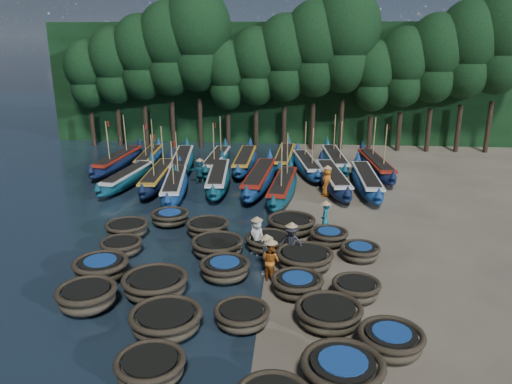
# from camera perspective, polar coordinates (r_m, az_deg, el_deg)

# --- Properties ---
(ground) EXTENTS (120.00, 120.00, 0.00)m
(ground) POSITION_cam_1_polar(r_m,az_deg,el_deg) (22.26, 1.47, -6.19)
(ground) COLOR gray
(ground) RESTS_ON ground
(foliage_wall) EXTENTS (40.00, 3.00, 10.00)m
(foliage_wall) POSITION_cam_1_polar(r_m,az_deg,el_deg) (44.05, 3.29, 12.31)
(foliage_wall) COLOR black
(foliage_wall) RESTS_ON ground
(coracle_2) EXTENTS (2.27, 2.27, 0.70)m
(coracle_2) POSITION_cam_1_polar(r_m,az_deg,el_deg) (14.49, -11.97, -19.01)
(coracle_2) COLOR brown
(coracle_2) RESTS_ON ground
(coracle_4) EXTENTS (2.52, 2.52, 0.83)m
(coracle_4) POSITION_cam_1_polar(r_m,az_deg,el_deg) (14.13, 9.85, -19.54)
(coracle_4) COLOR brown
(coracle_4) RESTS_ON ground
(coracle_5) EXTENTS (2.23, 2.23, 0.84)m
(coracle_5) POSITION_cam_1_polar(r_m,az_deg,el_deg) (18.15, -18.76, -11.27)
(coracle_5) COLOR brown
(coracle_5) RESTS_ON ground
(coracle_6) EXTENTS (2.48, 2.48, 0.78)m
(coracle_6) POSITION_cam_1_polar(r_m,az_deg,el_deg) (16.27, -10.26, -14.27)
(coracle_6) COLOR brown
(coracle_6) RESTS_ON ground
(coracle_7) EXTENTS (1.81, 1.81, 0.68)m
(coracle_7) POSITION_cam_1_polar(r_m,az_deg,el_deg) (16.37, -1.63, -13.97)
(coracle_7) COLOR brown
(coracle_7) RESTS_ON ground
(coracle_8) EXTENTS (2.34, 2.34, 0.72)m
(coracle_8) POSITION_cam_1_polar(r_m,az_deg,el_deg) (16.58, 8.31, -13.63)
(coracle_8) COLOR brown
(coracle_8) RESTS_ON ground
(coracle_9) EXTENTS (2.08, 2.08, 0.73)m
(coracle_9) POSITION_cam_1_polar(r_m,az_deg,el_deg) (15.68, 15.17, -16.07)
(coracle_9) COLOR brown
(coracle_9) RESTS_ON ground
(coracle_10) EXTENTS (2.54, 2.54, 0.83)m
(coracle_10) POSITION_cam_1_polar(r_m,az_deg,el_deg) (20.04, -17.30, -8.31)
(coracle_10) COLOR brown
(coracle_10) RESTS_ON ground
(coracle_11) EXTENTS (2.87, 2.87, 0.82)m
(coracle_11) POSITION_cam_1_polar(r_m,az_deg,el_deg) (18.38, -11.46, -10.33)
(coracle_11) COLOR brown
(coracle_11) RESTS_ON ground
(coracle_12) EXTENTS (1.97, 1.97, 0.73)m
(coracle_12) POSITION_cam_1_polar(r_m,az_deg,el_deg) (19.26, -3.58, -8.76)
(coracle_12) COLOR brown
(coracle_12) RESTS_ON ground
(coracle_13) EXTENTS (2.30, 2.30, 0.72)m
(coracle_13) POSITION_cam_1_polar(r_m,az_deg,el_deg) (18.18, 4.75, -10.51)
(coracle_13) COLOR brown
(coracle_13) RESTS_ON ground
(coracle_14) EXTENTS (2.07, 2.07, 0.70)m
(coracle_14) POSITION_cam_1_polar(r_m,az_deg,el_deg) (18.22, 11.37, -10.82)
(coracle_14) COLOR brown
(coracle_14) RESTS_ON ground
(coracle_15) EXTENTS (1.78, 1.78, 0.66)m
(coracle_15) POSITION_cam_1_polar(r_m,az_deg,el_deg) (22.02, -15.14, -6.03)
(coracle_15) COLOR brown
(coracle_15) RESTS_ON ground
(coracle_16) EXTENTS (2.43, 2.43, 0.74)m
(coracle_16) POSITION_cam_1_polar(r_m,az_deg,el_deg) (21.24, -4.44, -6.20)
(coracle_16) COLOR brown
(coracle_16) RESTS_ON ground
(coracle_17) EXTENTS (2.09, 2.09, 0.67)m
(coracle_17) POSITION_cam_1_polar(r_m,az_deg,el_deg) (21.70, 1.41, -5.72)
(coracle_17) COLOR brown
(coracle_17) RESTS_ON ground
(coracle_18) EXTENTS (2.77, 2.77, 0.76)m
(coracle_18) POSITION_cam_1_polar(r_m,az_deg,el_deg) (20.13, 5.56, -7.59)
(coracle_18) COLOR brown
(coracle_18) RESTS_ON ground
(coracle_19) EXTENTS (1.73, 1.73, 0.64)m
(coracle_19) POSITION_cam_1_polar(r_m,az_deg,el_deg) (21.24, 11.80, -6.69)
(coracle_19) COLOR brown
(coracle_19) RESTS_ON ground
(coracle_20) EXTENTS (2.27, 2.27, 0.72)m
(coracle_20) POSITION_cam_1_polar(r_m,az_deg,el_deg) (23.80, -14.54, -4.09)
(coracle_20) COLOR brown
(coracle_20) RESTS_ON ground
(coracle_21) EXTENTS (2.20, 2.20, 0.68)m
(coracle_21) POSITION_cam_1_polar(r_m,az_deg,el_deg) (24.87, -9.81, -2.87)
(coracle_21) COLOR brown
(coracle_21) RESTS_ON ground
(coracle_22) EXTENTS (2.32, 2.32, 0.73)m
(coracle_22) POSITION_cam_1_polar(r_m,az_deg,el_deg) (23.27, -5.56, -4.08)
(coracle_22) COLOR brown
(coracle_22) RESTS_ON ground
(coracle_23) EXTENTS (2.46, 2.46, 0.78)m
(coracle_23) POSITION_cam_1_polar(r_m,az_deg,el_deg) (23.56, 4.04, -3.69)
(coracle_23) COLOR brown
(coracle_23) RESTS_ON ground
(coracle_24) EXTENTS (2.07, 2.07, 0.69)m
(coracle_24) POSITION_cam_1_polar(r_m,az_deg,el_deg) (22.43, 8.31, -5.07)
(coracle_24) COLOR brown
(coracle_24) RESTS_ON ground
(long_boat_1) EXTENTS (2.32, 7.59, 1.35)m
(long_boat_1) POSITION_cam_1_polar(r_m,az_deg,el_deg) (31.89, -14.45, 1.59)
(long_boat_1) COLOR #0E4451
(long_boat_1) RESTS_ON ground
(long_boat_2) EXTENTS (1.85, 8.29, 3.53)m
(long_boat_2) POSITION_cam_1_polar(r_m,az_deg,el_deg) (31.47, -11.12, 1.70)
(long_boat_2) COLOR #0F1737
(long_boat_2) RESTS_ON ground
(long_boat_3) EXTENTS (2.57, 8.14, 3.49)m
(long_boat_3) POSITION_cam_1_polar(r_m,az_deg,el_deg) (29.63, -9.28, 0.81)
(long_boat_3) COLOR navy
(long_boat_3) RESTS_ON ground
(long_boat_4) EXTENTS (2.16, 8.40, 1.48)m
(long_boat_4) POSITION_cam_1_polar(r_m,az_deg,el_deg) (30.68, -4.34, 1.59)
(long_boat_4) COLOR #0E4451
(long_boat_4) RESTS_ON ground
(long_boat_5) EXTENTS (2.33, 8.90, 1.57)m
(long_boat_5) POSITION_cam_1_polar(r_m,az_deg,el_deg) (30.39, 0.41, 1.55)
(long_boat_5) COLOR navy
(long_boat_5) RESTS_ON ground
(long_boat_6) EXTENTS (2.21, 8.21, 3.50)m
(long_boat_6) POSITION_cam_1_polar(r_m,az_deg,el_deg) (28.87, 3.07, 0.58)
(long_boat_6) COLOR #0E4451
(long_boat_6) RESTS_ON ground
(long_boat_7) EXTENTS (2.54, 8.53, 1.51)m
(long_boat_7) POSITION_cam_1_polar(r_m,az_deg,el_deg) (30.68, 8.74, 1.45)
(long_boat_7) COLOR #0F1737
(long_boat_7) RESTS_ON ground
(long_boat_8) EXTENTS (1.66, 8.48, 1.49)m
(long_boat_8) POSITION_cam_1_polar(r_m,az_deg,el_deg) (30.72, 12.51, 1.24)
(long_boat_8) COLOR navy
(long_boat_8) RESTS_ON ground
(long_boat_9) EXTENTS (2.12, 8.53, 3.63)m
(long_boat_9) POSITION_cam_1_polar(r_m,az_deg,el_deg) (36.09, -15.47, 3.44)
(long_boat_9) COLOR #0F1737
(long_boat_9) RESTS_ON ground
(long_boat_10) EXTENTS (1.74, 7.33, 3.12)m
(long_boat_10) POSITION_cam_1_polar(r_m,az_deg,el_deg) (36.99, -12.11, 3.88)
(long_boat_10) COLOR navy
(long_boat_10) RESTS_ON ground
(long_boat_11) EXTENTS (2.59, 8.55, 1.52)m
(long_boat_11) POSITION_cam_1_polar(r_m,az_deg,el_deg) (35.05, -8.43, 3.48)
(long_boat_11) COLOR #0E4451
(long_boat_11) RESTS_ON ground
(long_boat_12) EXTENTS (1.59, 8.24, 3.50)m
(long_boat_12) POSITION_cam_1_polar(r_m,az_deg,el_deg) (34.95, -4.52, 3.54)
(long_boat_12) COLOR #0E4451
(long_boat_12) RESTS_ON ground
(long_boat_13) EXTENTS (1.51, 8.39, 1.48)m
(long_boat_13) POSITION_cam_1_polar(r_m,az_deg,el_deg) (34.88, -1.28, 3.57)
(long_boat_13) COLOR navy
(long_boat_13) RESTS_ON ground
(long_boat_14) EXTENTS (1.88, 8.29, 1.46)m
(long_boat_14) POSITION_cam_1_polar(r_m,az_deg,el_deg) (35.75, 3.28, 3.88)
(long_boat_14) COLOR #0E4451
(long_boat_14) RESTS_ON ground
(long_boat_15) EXTENTS (2.61, 7.71, 3.32)m
(long_boat_15) POSITION_cam_1_polar(r_m,az_deg,el_deg) (34.04, 5.78, 3.08)
(long_boat_15) COLOR navy
(long_boat_15) RESTS_ON ground
(long_boat_16) EXTENTS (2.16, 8.41, 3.58)m
(long_boat_16) POSITION_cam_1_polar(r_m,az_deg,el_deg) (35.49, 8.98, 3.62)
(long_boat_16) COLOR #0E4451
(long_boat_16) RESTS_ON ground
(long_boat_17) EXTENTS (2.35, 8.56, 3.65)m
(long_boat_17) POSITION_cam_1_polar(r_m,az_deg,el_deg) (34.43, 13.50, 2.93)
(long_boat_17) COLOR #0F1737
(long_boat_17) RESTS_ON ground
(fisherman_0) EXTENTS (0.92, 0.87, 1.79)m
(fisherman_0) POSITION_cam_1_polar(r_m,az_deg,el_deg) (21.19, 0.11, -4.92)
(fisherman_0) COLOR silver
(fisherman_0) RESTS_ON ground
(fisherman_1) EXTENTS (0.52, 0.67, 1.88)m
(fisherman_1) POSITION_cam_1_polar(r_m,az_deg,el_deg) (23.10, 7.91, -2.94)
(fisherman_1) COLOR #1A6570
(fisherman_1) RESTS_ON ground
(fisherman_2) EXTENTS (0.99, 0.97, 1.80)m
(fisherman_2) POSITION_cam_1_polar(r_m,az_deg,el_deg) (18.98, 1.71, -7.71)
(fisherman_2) COLOR #C06019
(fisherman_2) RESTS_ON ground
(fisherman_3) EXTENTS (1.17, 0.86, 1.81)m
(fisherman_3) POSITION_cam_1_polar(r_m,az_deg,el_deg) (20.57, 4.05, -5.71)
(fisherman_3) COLOR black
(fisherman_3) RESTS_ON ground
(fisherman_4) EXTENTS (0.52, 0.93, 1.77)m
(fisherman_4) POSITION_cam_1_polar(r_m,az_deg,el_deg) (19.43, 1.21, -7.07)
(fisherman_4) COLOR silver
(fisherman_4) RESTS_ON ground
(fisherman_5) EXTENTS (1.46, 0.54, 1.75)m
(fisherman_5) POSITION_cam_1_polar(r_m,az_deg,el_deg) (31.44, -6.40, 2.39)
(fisherman_5) COLOR #1A6570
(fisherman_5) RESTS_ON ground
(fisherman_6) EXTENTS (0.80, 0.98, 1.94)m
(fisherman_6) POSITION_cam_1_polar(r_m,az_deg,el_deg) (29.04, 8.12, 1.29)
(fisherman_6) COLOR #C06019
(fisherman_6) RESTS_ON ground
(tree_0) EXTENTS (3.68, 3.68, 8.68)m
(tree_0) POSITION_cam_1_polar(r_m,az_deg,el_deg) (43.93, -18.73, 12.70)
(tree_0) COLOR black
(tree_0) RESTS_ON ground
(tree_1) EXTENTS (4.09, 4.09, 9.65)m
(tree_1) POSITION_cam_1_polar(r_m,az_deg,el_deg) (43.05, -15.92, 13.77)
(tree_1) COLOR black
(tree_1) RESTS_ON ground
(tree_2) EXTENTS (4.51, 4.51, 10.63)m
(tree_2) POSITION_cam_1_polar(r_m,az_deg,el_deg) (42.28, -12.97, 14.85)
(tree_2) COLOR black
(tree_2) RESTS_ON ground
(tree_3) EXTENTS (4.92, 4.92, 11.60)m
(tree_3) POSITION_cam_1_polar(r_m,az_deg,el_deg) (41.64, -9.90, 15.93)
(tree_3) COLOR black
(tree_3) RESTS_ON ground
(tree_4) EXTENTS (5.34, 5.34, 12.58)m
(tree_4) POSITION_cam_1_polar(r_m,az_deg,el_deg) (41.13, -6.70, 16.98)
(tree_4) COLOR black
(tree_4) RESTS_ON ground
(tree_5) EXTENTS (3.68, 3.68, 8.68)m
(tree_5) POSITION_cam_1_polar(r_m,az_deg,el_deg) (40.86, -3.31, 13.27)
(tree_5) COLOR black
(tree_5) RESTS_ON ground
(tree_6) EXTENTS (4.09, 4.09, 9.65)m
(tree_6) POSITION_cam_1_polar(r_m,az_deg,el_deg) (40.56, -0.01, 14.23)
(tree_6) COLOR black
(tree_6) RESTS_ON ground
(tree_7) EXTENTS (4.51, 4.51, 10.63)m
(tree_7) POSITION_cam_1_polar(r_m,az_deg,el_deg) (40.41, 3.36, 15.15)
(tree_7) COLOR black
(tree_7) RESTS_ON ground
(tree_8) EXTENTS (4.92, 4.92, 11.60)m
(tree_8) POSITION_cam_1_polar(r_m,az_deg,el_deg) (40.40, 6.77, 16.02)
(tree_8) COLOR black
(tree_8) RESTS_ON ground
(tree_9) EXTENTS (5.34, 5.34, 12.58)m
(tree_9) POSITION_cam_1_polar(r_m,az_deg,el_deg) (40.53, 10.20, 16.83)
(tree_9) COLOR black
(tree_9) RESTS_ON ground
(tree_10) EXTENTS (3.68, 3.68, 8.68)m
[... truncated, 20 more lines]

